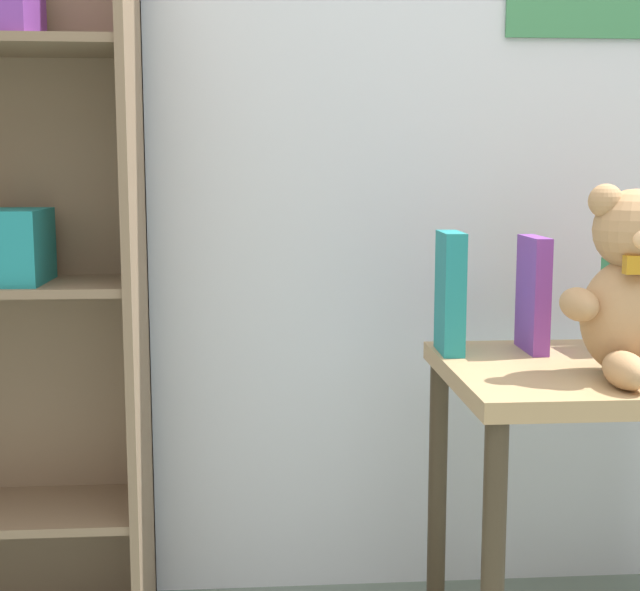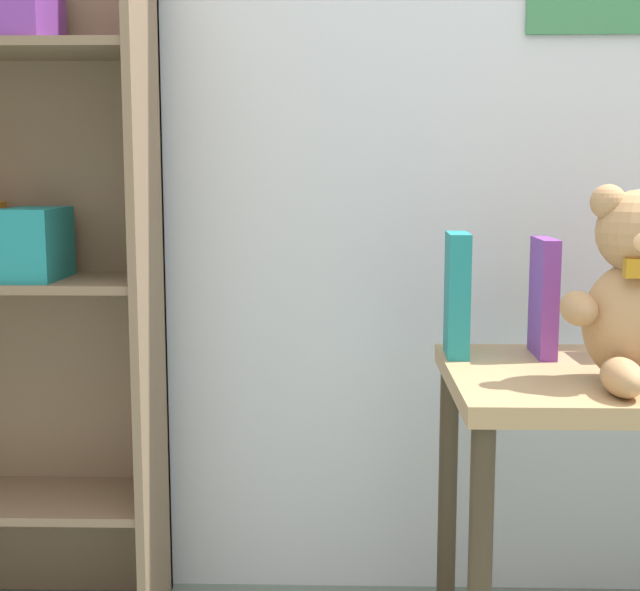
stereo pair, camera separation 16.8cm
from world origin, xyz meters
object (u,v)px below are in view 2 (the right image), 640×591
bookshelf_side (9,243)px  teddy_bear (638,294)px  book_standing_green (632,310)px  display_table (604,423)px  book_standing_teal (457,294)px  book_standing_purple (544,297)px

bookshelf_side → teddy_bear: bearing=-16.3°
book_standing_green → display_table: bearing=-124.2°
bookshelf_side → book_standing_teal: 0.95m
display_table → book_standing_teal: 0.37m
teddy_bear → display_table: bearing=103.6°
bookshelf_side → book_standing_purple: bookshelf_side is taller
bookshelf_side → book_standing_purple: (1.11, -0.12, -0.09)m
bookshelf_side → book_standing_purple: size_ratio=6.38×
book_standing_teal → book_standing_green: bearing=1.2°
display_table → book_standing_green: (0.09, 0.14, 0.19)m
bookshelf_side → book_standing_teal: bearing=-7.7°
display_table → book_standing_green: 0.25m
display_table → book_standing_purple: (-0.09, 0.14, 0.21)m
display_table → teddy_bear: bearing=-76.4°
teddy_bear → book_standing_teal: 0.36m
display_table → book_standing_purple: book_standing_purple is taller
display_table → teddy_bear: size_ratio=1.79×
bookshelf_side → book_standing_teal: size_ratio=6.10×
bookshelf_side → display_table: size_ratio=2.43×
bookshelf_side → book_standing_green: bearing=-5.9°
book_standing_teal → book_standing_green: book_standing_teal is taller
book_standing_teal → book_standing_purple: bearing=3.4°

